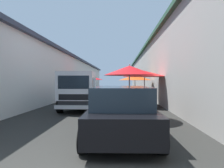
# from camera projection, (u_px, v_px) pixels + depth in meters

# --- Properties ---
(ground) EXTENTS (90.00, 90.00, 0.00)m
(ground) POSITION_uv_depth(u_px,v_px,m) (107.00, 100.00, 16.22)
(ground) COLOR #282826
(building_left_whitewash) EXTENTS (49.80, 7.50, 4.28)m
(building_left_whitewash) POSITION_uv_depth(u_px,v_px,m) (36.00, 76.00, 18.77)
(building_left_whitewash) COLOR silver
(building_left_whitewash) RESTS_ON ground
(building_right_concrete) EXTENTS (49.80, 7.50, 5.28)m
(building_right_concrete) POSITION_uv_depth(u_px,v_px,m) (185.00, 70.00, 18.09)
(building_right_concrete) COLOR gray
(building_right_concrete) RESTS_ON ground
(fruit_stall_mid_lane) EXTENTS (2.81, 2.81, 2.34)m
(fruit_stall_mid_lane) POSITION_uv_depth(u_px,v_px,m) (144.00, 77.00, 12.18)
(fruit_stall_mid_lane) COLOR #9E9EA3
(fruit_stall_mid_lane) RESTS_ON ground
(fruit_stall_near_left) EXTENTS (2.14, 2.14, 2.33)m
(fruit_stall_near_left) POSITION_uv_depth(u_px,v_px,m) (130.00, 79.00, 7.97)
(fruit_stall_near_left) COLOR #9E9EA3
(fruit_stall_near_left) RESTS_ON ground
(fruit_stall_far_left) EXTENTS (2.66, 2.66, 2.21)m
(fruit_stall_far_left) POSITION_uv_depth(u_px,v_px,m) (135.00, 79.00, 15.59)
(fruit_stall_far_left) COLOR #9E9EA3
(fruit_stall_far_left) RESTS_ON ground
(fruit_stall_far_right) EXTENTS (2.44, 2.44, 2.16)m
(fruit_stall_far_right) POSITION_uv_depth(u_px,v_px,m) (91.00, 81.00, 18.14)
(fruit_stall_far_right) COLOR #9E9EA3
(fruit_stall_far_right) RESTS_ON ground
(hatchback_car) EXTENTS (3.95, 2.00, 1.45)m
(hatchback_car) POSITION_uv_depth(u_px,v_px,m) (121.00, 111.00, 5.49)
(hatchback_car) COLOR black
(hatchback_car) RESTS_ON ground
(delivery_truck) EXTENTS (4.94, 2.02, 2.08)m
(delivery_truck) POSITION_uv_depth(u_px,v_px,m) (80.00, 92.00, 10.34)
(delivery_truck) COLOR black
(delivery_truck) RESTS_ON ground
(vendor_by_crates) EXTENTS (0.45, 0.49, 1.55)m
(vendor_by_crates) POSITION_uv_depth(u_px,v_px,m) (81.00, 91.00, 14.41)
(vendor_by_crates) COLOR #665B4C
(vendor_by_crates) RESTS_ON ground
(vendor_in_shade) EXTENTS (0.38, 0.57, 1.57)m
(vendor_in_shade) POSITION_uv_depth(u_px,v_px,m) (72.00, 91.00, 13.77)
(vendor_in_shade) COLOR #232328
(vendor_in_shade) RESTS_ON ground
(parked_scooter) EXTENTS (1.69, 0.32, 1.14)m
(parked_scooter) POSITION_uv_depth(u_px,v_px,m) (144.00, 102.00, 10.71)
(parked_scooter) COLOR black
(parked_scooter) RESTS_ON ground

